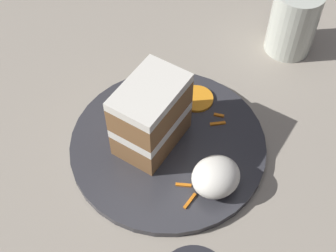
% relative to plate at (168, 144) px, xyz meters
% --- Properties ---
extents(ground_plane, '(6.00, 6.00, 0.00)m').
position_rel_plate_xyz_m(ground_plane, '(0.04, -0.02, -0.03)').
color(ground_plane, '#38332D').
rests_on(ground_plane, ground).
extents(dining_table, '(1.24, 1.03, 0.02)m').
position_rel_plate_xyz_m(dining_table, '(0.04, -0.02, -0.02)').
color(dining_table, gray).
rests_on(dining_table, ground).
extents(plate, '(0.28, 0.28, 0.01)m').
position_rel_plate_xyz_m(plate, '(0.00, 0.00, 0.00)').
color(plate, '#333338').
rests_on(plate, dining_table).
extents(cake_slice, '(0.12, 0.10, 0.11)m').
position_rel_plate_xyz_m(cake_slice, '(0.01, -0.02, 0.06)').
color(cake_slice, brown).
rests_on(cake_slice, plate).
extents(cream_dollop, '(0.07, 0.06, 0.04)m').
position_rel_plate_xyz_m(cream_dollop, '(-0.01, 0.09, 0.03)').
color(cream_dollop, white).
rests_on(cream_dollop, plate).
extents(orange_garnish, '(0.05, 0.05, 0.00)m').
position_rel_plate_xyz_m(orange_garnish, '(-0.08, -0.04, 0.01)').
color(orange_garnish, orange).
rests_on(orange_garnish, plate).
extents(carrot_shreds_scatter, '(0.14, 0.09, 0.00)m').
position_rel_plate_xyz_m(carrot_shreds_scatter, '(-0.02, 0.05, 0.01)').
color(carrot_shreds_scatter, orange).
rests_on(carrot_shreds_scatter, plate).
extents(drinking_glass, '(0.08, 0.08, 0.11)m').
position_rel_plate_xyz_m(drinking_glass, '(-0.28, -0.04, 0.04)').
color(drinking_glass, beige).
rests_on(drinking_glass, dining_table).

